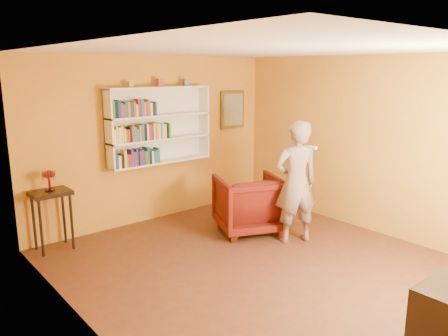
{
  "coord_description": "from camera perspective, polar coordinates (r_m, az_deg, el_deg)",
  "views": [
    {
      "loc": [
        -3.7,
        -3.7,
        2.47
      ],
      "look_at": [
        0.01,
        0.75,
        1.17
      ],
      "focal_mm": 35.0,
      "sensor_mm": 36.0,
      "label": 1
    }
  ],
  "objects": [
    {
      "name": "room_shell",
      "position": [
        5.43,
        4.98,
        -2.91
      ],
      "size": [
        5.3,
        5.8,
        2.88
      ],
      "color": "#482717",
      "rests_on": "ground"
    },
    {
      "name": "bookshelf",
      "position": [
        7.2,
        -8.62,
        5.54
      ],
      "size": [
        1.8,
        0.29,
        1.23
      ],
      "color": "white",
      "rests_on": "room_shell"
    },
    {
      "name": "books_row_lower",
      "position": [
        6.95,
        -11.32,
        1.29
      ],
      "size": [
        0.76,
        0.19,
        0.27
      ],
      "color": "navy",
      "rests_on": "bookshelf"
    },
    {
      "name": "books_row_middle",
      "position": [
        6.93,
        -10.76,
        4.52
      ],
      "size": [
        0.98,
        0.19,
        0.27
      ],
      "color": "white",
      "rests_on": "bookshelf"
    },
    {
      "name": "books_row_upper",
      "position": [
        6.83,
        -11.79,
        7.55
      ],
      "size": [
        0.74,
        0.19,
        0.27
      ],
      "color": "#197343",
      "rests_on": "bookshelf"
    },
    {
      "name": "ornament_left",
      "position": [
        6.85,
        -12.13,
        10.67
      ],
      "size": [
        0.07,
        0.07,
        0.1
      ],
      "primitive_type": "cube",
      "color": "#AB9730",
      "rests_on": "bookshelf"
    },
    {
      "name": "ornament_centre",
      "position": [
        7.11,
        -8.41,
        10.99
      ],
      "size": [
        0.09,
        0.09,
        0.13
      ],
      "primitive_type": "cube",
      "color": "#AB3951",
      "rests_on": "bookshelf"
    },
    {
      "name": "ornament_right",
      "position": [
        7.38,
        -5.06,
        11.09
      ],
      "size": [
        0.08,
        0.08,
        0.11
      ],
      "primitive_type": "cube",
      "color": "slate",
      "rests_on": "bookshelf"
    },
    {
      "name": "framed_painting",
      "position": [
        8.19,
        1.13,
        7.63
      ],
      "size": [
        0.55,
        0.05,
        0.7
      ],
      "color": "brown",
      "rests_on": "room_shell"
    },
    {
      "name": "console_table",
      "position": [
        6.48,
        -21.66,
        -4.06
      ],
      "size": [
        0.52,
        0.4,
        0.85
      ],
      "color": "black",
      "rests_on": "ground"
    },
    {
      "name": "ruby_lustre",
      "position": [
        6.39,
        -21.91,
        -1.01
      ],
      "size": [
        0.18,
        0.18,
        0.29
      ],
      "color": "maroon",
      "rests_on": "console_table"
    },
    {
      "name": "armchair",
      "position": [
        6.81,
        3.23,
        -4.68
      ],
      "size": [
        1.25,
        1.27,
        0.88
      ],
      "primitive_type": "imported",
      "rotation": [
        0.0,
        0.0,
        2.73
      ],
      "color": "#410604",
      "rests_on": "ground"
    },
    {
      "name": "person",
      "position": [
        6.35,
        9.38,
        -1.87
      ],
      "size": [
        0.77,
        0.65,
        1.79
      ],
      "primitive_type": "imported",
      "rotation": [
        0.0,
        0.0,
        2.73
      ],
      "color": "#80685D",
      "rests_on": "ground"
    },
    {
      "name": "game_remote",
      "position": [
        5.85,
        11.37,
        2.67
      ],
      "size": [
        0.04,
        0.15,
        0.04
      ],
      "primitive_type": "cube",
      "color": "white",
      "rests_on": "person"
    }
  ]
}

